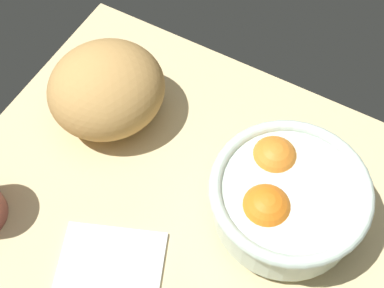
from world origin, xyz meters
TOP-DOWN VIEW (x-y plane):
  - ground_plane at (0.00, 0.00)cm, footprint 64.80×59.36cm
  - fruit_bowl at (10.04, 8.61)cm, footprint 19.80×19.80cm
  - bread_loaf at (-18.25, 11.65)cm, footprint 21.77×22.09cm
  - napkin_folded at (-5.49, -7.80)cm, footprint 15.88×14.32cm

SIDE VIEW (x-z plane):
  - ground_plane at x=0.00cm, z-range -3.00..0.00cm
  - napkin_folded at x=-5.49cm, z-range 0.00..0.97cm
  - fruit_bowl at x=10.04cm, z-range 0.71..10.46cm
  - bread_loaf at x=-18.25cm, z-range 0.00..11.75cm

